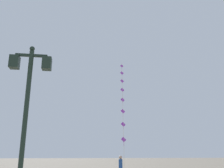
% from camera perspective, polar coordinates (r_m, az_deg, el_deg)
% --- Properties ---
extents(twin_lantern_lamp_post, '(1.26, 0.28, 5.14)m').
position_cam_1_polar(twin_lantern_lamp_post, '(7.66, -19.36, -2.54)').
color(twin_lantern_lamp_post, '#1E2D23').
rests_on(twin_lantern_lamp_post, ground_plane).
extents(kite_train, '(2.25, 11.54, 13.22)m').
position_cam_1_polar(kite_train, '(25.28, 2.53, -4.01)').
color(kite_train, brown).
rests_on(kite_train, ground_plane).
extents(kite_flyer, '(0.31, 0.63, 1.71)m').
position_cam_1_polar(kite_flyer, '(16.96, 2.06, -19.32)').
color(kite_flyer, brown).
rests_on(kite_flyer, ground_plane).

